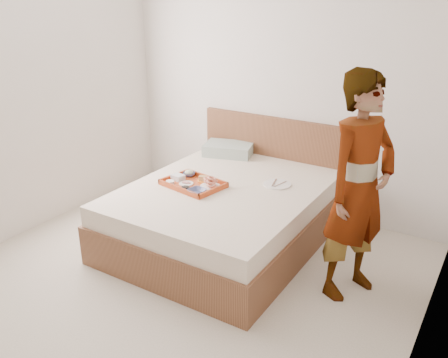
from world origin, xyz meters
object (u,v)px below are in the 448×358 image
dinner_plate (277,184)px  person (359,188)px  tray (193,183)px  bed (225,214)px

dinner_plate → person: person is taller
tray → dinner_plate: bearing=43.7°
bed → dinner_plate: 0.54m
person → bed: bearing=106.7°
person → tray: bearing=112.9°
bed → person: bearing=-6.9°
dinner_plate → tray: bearing=-146.4°
bed → tray: tray is taller
tray → bed: bearing=36.9°
bed → person: (1.21, -0.15, 0.58)m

